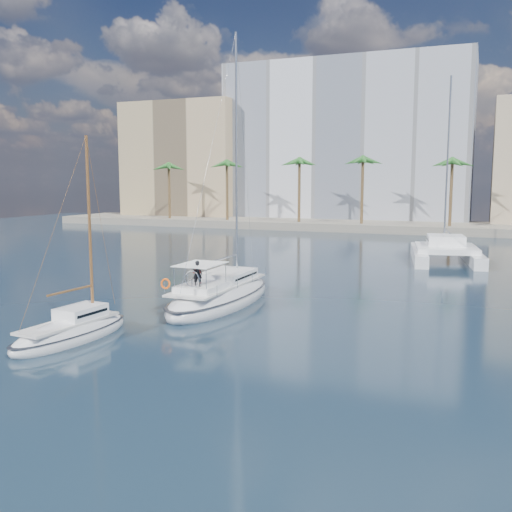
% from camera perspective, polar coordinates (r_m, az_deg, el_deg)
% --- Properties ---
extents(ground, '(160.00, 160.00, 0.00)m').
position_cam_1_polar(ground, '(31.90, 1.25, -6.52)').
color(ground, black).
rests_on(ground, ground).
extents(quay, '(120.00, 14.00, 1.20)m').
position_cam_1_polar(quay, '(90.93, 14.78, 2.85)').
color(quay, gray).
rests_on(quay, ground).
extents(building_modern, '(42.00, 16.00, 28.00)m').
position_cam_1_polar(building_modern, '(104.69, 9.20, 10.94)').
color(building_modern, silver).
rests_on(building_modern, ground).
extents(building_tan_left, '(22.00, 14.00, 22.00)m').
position_cam_1_polar(building_tan_left, '(111.34, -6.76, 9.24)').
color(building_tan_left, tan).
rests_on(building_tan_left, ground).
extents(palm_left, '(3.60, 3.60, 12.30)m').
position_cam_1_polar(palm_left, '(96.98, -5.94, 9.07)').
color(palm_left, brown).
rests_on(palm_left, ground).
extents(palm_centre, '(3.60, 3.60, 12.30)m').
position_cam_1_polar(palm_centre, '(86.70, 14.67, 9.04)').
color(palm_centre, brown).
rests_on(palm_centre, ground).
extents(main_sloop, '(3.99, 12.13, 17.94)m').
position_cam_1_polar(main_sloop, '(36.04, -3.57, -4.00)').
color(main_sloop, silver).
rests_on(main_sloop, ground).
extents(small_sloop, '(2.98, 7.53, 10.56)m').
position_cam_1_polar(small_sloop, '(29.58, -17.91, -7.22)').
color(small_sloop, silver).
rests_on(small_sloop, ground).
extents(catamaran, '(7.76, 12.90, 17.71)m').
position_cam_1_polar(catamaran, '(57.78, 18.42, 0.64)').
color(catamaran, silver).
rests_on(catamaran, ground).
extents(seagull, '(1.16, 0.50, 0.21)m').
position_cam_1_polar(seagull, '(37.61, -5.86, -3.01)').
color(seagull, silver).
rests_on(seagull, ground).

